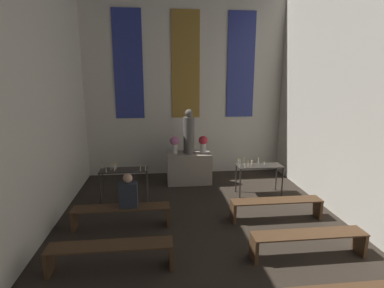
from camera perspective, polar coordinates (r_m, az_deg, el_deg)
name	(u,v)px	position (r m, az deg, el deg)	size (l,w,h in m)	color
wall_back	(186,83)	(9.31, -1.24, 11.51)	(6.28, 0.16, 5.59)	silver
altar	(189,168)	(8.68, -0.58, -4.55)	(1.25, 0.70, 0.88)	gray
statue	(189,133)	(8.44, -0.59, 2.06)	(0.31, 0.31, 1.25)	#5B5651
flower_vase_left	(175,143)	(8.47, -3.33, 0.12)	(0.26, 0.26, 0.49)	beige
flower_vase_right	(203,143)	(8.55, 2.12, 0.24)	(0.26, 0.26, 0.49)	beige
candle_rack_left	(124,174)	(7.58, -12.90, -5.54)	(1.17, 0.47, 0.98)	#332D28
candle_rack_right	(259,169)	(7.94, 12.61, -4.72)	(1.17, 0.47, 0.98)	#332D28
pew_third_left	(111,251)	(5.13, -15.21, -19.15)	(1.94, 0.36, 0.44)	#4C331E
pew_third_right	(309,240)	(5.62, 21.32, -16.59)	(1.94, 0.36, 0.44)	#4C331E
pew_back_left	(122,212)	(6.36, -13.27, -12.54)	(1.94, 0.36, 0.44)	#4C331E
pew_back_right	(276,205)	(6.77, 15.77, -11.12)	(1.94, 0.36, 0.44)	#4C331E
person_seated	(128,193)	(6.18, -12.04, -9.03)	(0.36, 0.24, 0.70)	#282D38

